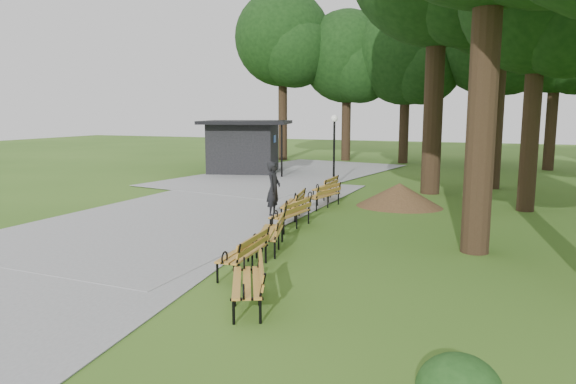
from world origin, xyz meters
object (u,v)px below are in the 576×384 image
at_px(person, 274,189).
at_px(lamp_post, 334,136).
at_px(kiosk, 243,147).
at_px(bench_4, 293,204).
at_px(dirt_mound, 399,195).
at_px(bench_6, 325,187).
at_px(bench_0, 247,282).
at_px(bench_5, 323,195).
at_px(bench_1, 243,253).
at_px(bench_2, 270,233).
at_px(bench_3, 290,214).

distance_m(person, lamp_post, 7.58).
height_order(kiosk, bench_4, kiosk).
relative_size(dirt_mound, bench_6, 1.40).
distance_m(bench_0, bench_5, 10.11).
xyz_separation_m(bench_1, bench_6, (-1.32, 10.18, 0.00)).
height_order(dirt_mound, bench_2, dirt_mound).
relative_size(lamp_post, bench_0, 1.76).
bearing_deg(bench_1, person, -166.23).
height_order(bench_0, bench_1, same).
bearing_deg(bench_2, bench_6, 171.75).
distance_m(person, bench_5, 2.44).
xyz_separation_m(bench_4, bench_5, (0.40, 2.03, 0.00)).
xyz_separation_m(bench_5, bench_6, (-0.53, 1.99, 0.00)).
bearing_deg(bench_6, bench_0, 11.44).
xyz_separation_m(dirt_mound, bench_1, (-1.81, -9.34, -0.00)).
bearing_deg(bench_5, dirt_mound, 126.03).
distance_m(bench_2, bench_6, 8.28).
relative_size(person, bench_0, 0.97).
bearing_deg(bench_1, bench_6, -175.73).
distance_m(kiosk, bench_5, 11.76).
relative_size(kiosk, lamp_post, 1.43).
bearing_deg(bench_1, kiosk, -156.93).
height_order(person, bench_1, person).
xyz_separation_m(kiosk, bench_3, (7.77, -12.58, -1.05)).
distance_m(bench_3, bench_4, 1.75).
xyz_separation_m(person, bench_4, (0.64, 0.12, -0.48)).
height_order(person, bench_3, person).
relative_size(lamp_post, bench_4, 1.76).
relative_size(kiosk, bench_2, 2.51).
height_order(bench_0, bench_2, same).
bearing_deg(lamp_post, person, -89.18).
bearing_deg(bench_5, person, -13.87).
relative_size(person, kiosk, 0.39).
distance_m(dirt_mound, bench_0, 11.14).
height_order(person, bench_4, person).
distance_m(bench_1, bench_5, 8.22).
height_order(bench_0, bench_6, same).
bearing_deg(bench_0, bench_4, 169.28).
relative_size(bench_4, bench_6, 1.00).
distance_m(kiosk, bench_0, 21.07).
relative_size(person, bench_3, 0.97).
bearing_deg(bench_0, bench_1, -177.56).
height_order(lamp_post, dirt_mound, lamp_post).
height_order(bench_2, bench_5, same).
bearing_deg(bench_0, lamp_post, 164.85).
bearing_deg(bench_6, bench_4, 2.44).
xyz_separation_m(bench_0, bench_3, (-1.59, 6.27, 0.00)).
height_order(person, dirt_mound, person).
relative_size(lamp_post, dirt_mound, 1.26).
xyz_separation_m(bench_2, bench_6, (-1.11, 8.20, 0.00)).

